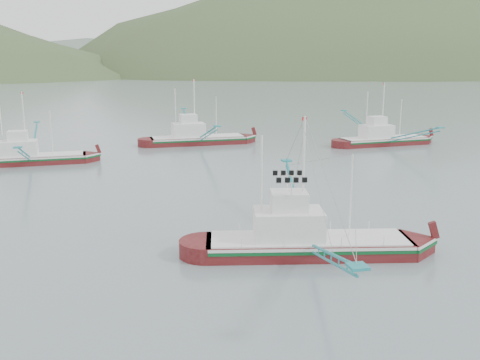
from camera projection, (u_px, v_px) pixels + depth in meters
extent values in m
plane|color=slate|center=(259.00, 245.00, 36.41)|extent=(1200.00, 1200.00, 0.00)
cube|color=#4E0D0E|center=(308.00, 252.00, 34.56)|extent=(13.57, 5.77, 1.75)
cube|color=silver|center=(308.00, 241.00, 34.40)|extent=(13.32, 5.79, 0.19)
cube|color=#0A4B20|center=(308.00, 244.00, 34.45)|extent=(13.32, 5.81, 0.19)
cube|color=silver|center=(308.00, 238.00, 34.36)|extent=(12.89, 5.48, 0.11)
cube|color=silver|center=(288.00, 225.00, 34.11)|extent=(4.81, 3.54, 1.93)
cube|color=silver|center=(289.00, 201.00, 33.76)|extent=(2.58, 2.30, 1.23)
cylinder|color=white|center=(303.00, 179.00, 33.48)|extent=(0.14, 0.14, 7.89)
cylinder|color=white|center=(261.00, 189.00, 33.51)|extent=(0.12, 0.12, 6.71)
cylinder|color=white|center=(351.00, 197.00, 33.86)|extent=(0.11, 0.11, 5.52)
cube|color=#4E0D0E|center=(198.00, 143.00, 79.62)|extent=(14.21, 4.48, 1.87)
cube|color=silver|center=(198.00, 138.00, 79.44)|extent=(13.94, 4.54, 0.21)
cube|color=#0A4B20|center=(198.00, 139.00, 79.49)|extent=(13.94, 4.56, 0.21)
cube|color=silver|center=(198.00, 136.00, 79.40)|extent=(13.50, 4.26, 0.11)
cube|color=silver|center=(189.00, 130.00, 78.82)|extent=(4.83, 3.24, 2.06)
cube|color=silver|center=(188.00, 119.00, 78.45)|extent=(2.54, 2.18, 1.31)
cylinder|color=white|center=(194.00, 108.00, 78.36)|extent=(0.15, 0.15, 8.42)
cylinder|color=white|center=(175.00, 113.00, 77.77)|extent=(0.13, 0.13, 7.16)
cylinder|color=white|center=(216.00, 116.00, 79.49)|extent=(0.11, 0.11, 5.89)
cube|color=#4E0D0E|center=(384.00, 144.00, 78.89)|extent=(13.66, 5.00, 1.78)
cube|color=silver|center=(384.00, 139.00, 78.73)|extent=(13.41, 5.04, 0.20)
cube|color=#0A4B20|center=(384.00, 140.00, 78.77)|extent=(13.41, 5.06, 0.20)
cube|color=silver|center=(384.00, 137.00, 78.69)|extent=(12.98, 4.75, 0.11)
cube|color=silver|center=(376.00, 132.00, 78.06)|extent=(4.74, 3.32, 1.96)
cube|color=silver|center=(377.00, 121.00, 77.71)|extent=(2.51, 2.20, 1.25)
cylinder|color=white|center=(383.00, 111.00, 77.67)|extent=(0.14, 0.14, 8.01)
cylinder|color=white|center=(367.00, 115.00, 76.97)|extent=(0.12, 0.12, 6.81)
cylinder|color=white|center=(401.00, 118.00, 78.91)|extent=(0.11, 0.11, 5.61)
cube|color=#4E0D0E|center=(32.00, 162.00, 64.57)|extent=(12.90, 4.16, 1.70)
cube|color=silver|center=(31.00, 157.00, 64.41)|extent=(12.65, 4.21, 0.19)
cube|color=#0A4B20|center=(31.00, 158.00, 64.46)|extent=(12.65, 4.23, 0.19)
cube|color=silver|center=(31.00, 155.00, 64.38)|extent=(12.25, 3.95, 0.10)
cube|color=silver|center=(19.00, 148.00, 63.84)|extent=(4.40, 2.97, 1.86)
cube|color=silver|center=(18.00, 136.00, 63.50)|extent=(2.31, 2.00, 1.19)
cylinder|color=white|center=(24.00, 124.00, 63.43)|extent=(0.14, 0.14, 7.63)
cylinder|color=white|center=(2.00, 130.00, 62.88)|extent=(0.12, 0.12, 6.48)
cylinder|color=white|center=(51.00, 133.00, 64.48)|extent=(0.10, 0.10, 5.34)
ellipsoid|color=#384C27|center=(394.00, 73.00, 496.36)|extent=(684.00, 432.00, 306.00)
ellipsoid|color=slate|center=(157.00, 71.00, 576.18)|extent=(960.00, 400.00, 240.00)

